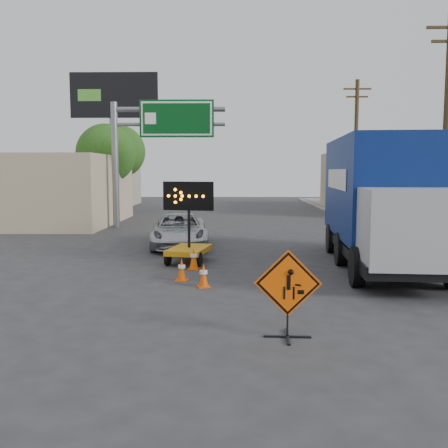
{
  "coord_description": "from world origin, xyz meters",
  "views": [
    {
      "loc": [
        -0.07,
        -9.26,
        3.13
      ],
      "look_at": [
        -0.3,
        3.57,
        1.75
      ],
      "focal_mm": 40.0,
      "sensor_mm": 36.0,
      "label": 1
    }
  ],
  "objects_px": {
    "construction_sign": "(288,292)",
    "pickup_truck": "(179,231)",
    "box_truck": "(381,208)",
    "arrow_board": "(189,244)"
  },
  "relations": [
    {
      "from": "box_truck",
      "to": "construction_sign",
      "type": "bearing_deg",
      "value": -113.82
    },
    {
      "from": "construction_sign",
      "to": "box_truck",
      "type": "xyz_separation_m",
      "value": [
        3.78,
        7.1,
        1.02
      ]
    },
    {
      "from": "construction_sign",
      "to": "pickup_truck",
      "type": "xyz_separation_m",
      "value": [
        -3.24,
        11.17,
        -0.21
      ]
    },
    {
      "from": "arrow_board",
      "to": "pickup_truck",
      "type": "distance_m",
      "value": 3.6
    },
    {
      "from": "construction_sign",
      "to": "pickup_truck",
      "type": "bearing_deg",
      "value": 108.55
    },
    {
      "from": "box_truck",
      "to": "pickup_truck",
      "type": "bearing_deg",
      "value": 154.16
    },
    {
      "from": "pickup_truck",
      "to": "box_truck",
      "type": "xyz_separation_m",
      "value": [
        7.02,
        -4.07,
        1.23
      ]
    },
    {
      "from": "arrow_board",
      "to": "pickup_truck",
      "type": "relative_size",
      "value": 0.57
    },
    {
      "from": "construction_sign",
      "to": "pickup_truck",
      "type": "relative_size",
      "value": 0.34
    },
    {
      "from": "arrow_board",
      "to": "box_truck",
      "type": "height_order",
      "value": "box_truck"
    }
  ]
}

